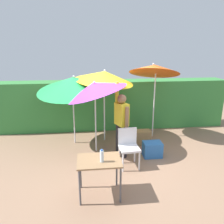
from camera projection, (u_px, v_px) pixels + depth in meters
ground_plane at (113, 156)px, 5.81m from camera, size 24.00×24.00×0.00m
hedge_row at (106, 105)px, 7.63m from camera, size 8.00×0.70×1.61m
umbrella_rainbow at (104, 76)px, 6.28m from camera, size 1.68×1.66×2.19m
umbrella_orange at (154, 69)px, 6.49m from camera, size 1.52×1.46×2.48m
umbrella_yellow at (95, 88)px, 5.61m from camera, size 1.61×1.58×2.12m
umbrella_navy at (73, 84)px, 6.12m from camera, size 2.01×2.00×2.12m
person_vendor at (122, 121)px, 5.65m from camera, size 0.35×0.54×1.88m
chair_plastic at (129, 145)px, 5.27m from camera, size 0.47×0.47×0.89m
cooler_box at (152, 149)px, 5.78m from camera, size 0.47×0.34×0.38m
crate_cardboard at (142, 137)px, 6.51m from camera, size 0.48×0.31×0.39m
folding_table at (99, 164)px, 4.16m from camera, size 0.80×0.60×0.74m
bottle_water at (102, 156)px, 4.04m from camera, size 0.07×0.07×0.24m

